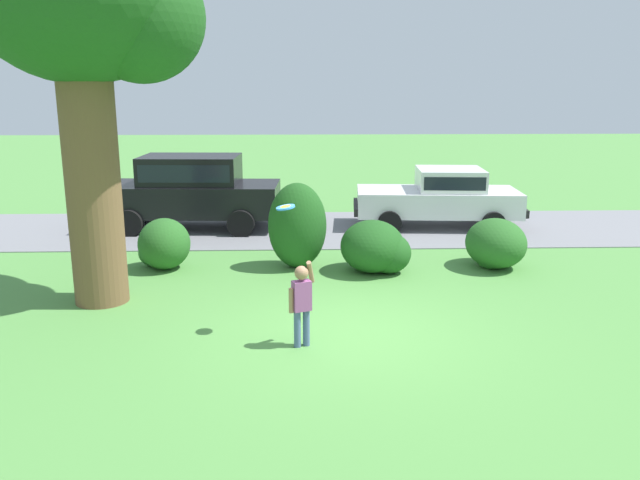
% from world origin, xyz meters
% --- Properties ---
extents(ground_plane, '(80.00, 80.00, 0.00)m').
position_xyz_m(ground_plane, '(0.00, 0.00, 0.00)').
color(ground_plane, '#518E42').
extents(driveway_strip, '(28.00, 4.40, 0.02)m').
position_xyz_m(driveway_strip, '(0.00, 7.23, 0.01)').
color(driveway_strip, slate).
rests_on(driveway_strip, ground).
extents(oak_tree_large, '(3.74, 3.49, 6.66)m').
position_xyz_m(oak_tree_large, '(-4.02, 1.66, 4.87)').
color(oak_tree_large, brown).
rests_on(oak_tree_large, ground).
extents(shrub_near_tree, '(1.12, 1.15, 1.05)m').
position_xyz_m(shrub_near_tree, '(-3.49, 3.65, 0.49)').
color(shrub_near_tree, '#286023').
rests_on(shrub_near_tree, ground).
extents(shrub_centre_left, '(1.20, 1.02, 1.77)m').
position_xyz_m(shrub_centre_left, '(-0.72, 3.65, 0.88)').
color(shrub_centre_left, '#1E511C').
rests_on(shrub_centre_left, ground).
extents(shrub_centre, '(1.42, 1.39, 1.06)m').
position_xyz_m(shrub_centre, '(0.87, 3.25, 0.50)').
color(shrub_centre, '#1E511C').
rests_on(shrub_centre, ground).
extents(shrub_centre_right, '(1.23, 1.44, 1.02)m').
position_xyz_m(shrub_centre_right, '(3.36, 3.50, 0.48)').
color(shrub_centre_right, '#286023').
rests_on(shrub_centre_right, ground).
extents(parked_sedan, '(4.52, 2.34, 1.56)m').
position_xyz_m(parked_sedan, '(3.06, 7.41, 0.85)').
color(parked_sedan, white).
rests_on(parked_sedan, ground).
extents(parked_suv, '(4.78, 2.26, 1.92)m').
position_xyz_m(parked_suv, '(-3.48, 7.40, 1.08)').
color(parked_suv, black).
rests_on(parked_suv, ground).
extents(child_thrower, '(0.39, 0.37, 1.29)m').
position_xyz_m(child_thrower, '(-0.66, -0.51, 0.72)').
color(child_thrower, '#4C608C').
rests_on(child_thrower, ground).
extents(frisbee, '(0.28, 0.28, 0.08)m').
position_xyz_m(frisbee, '(-0.88, 0.04, 1.95)').
color(frisbee, '#337FDB').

